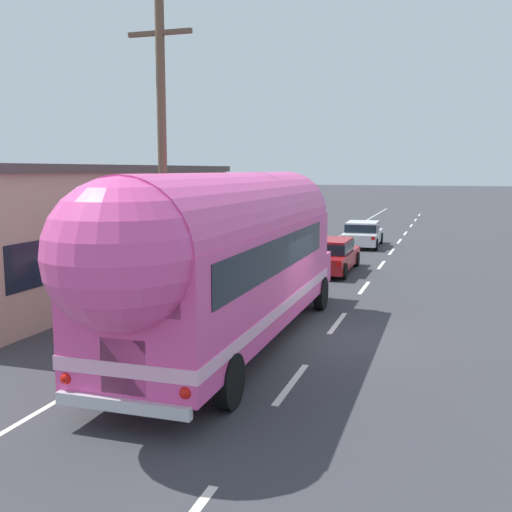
# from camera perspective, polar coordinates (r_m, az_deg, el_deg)

# --- Properties ---
(ground_plane) EXTENTS (300.00, 300.00, 0.00)m
(ground_plane) POSITION_cam_1_polar(r_m,az_deg,el_deg) (15.42, 6.68, -7.65)
(ground_plane) COLOR #38383D
(lane_markings) EXTENTS (3.98, 80.00, 0.01)m
(lane_markings) POSITION_cam_1_polar(r_m,az_deg,el_deg) (28.13, 6.38, -0.43)
(lane_markings) COLOR silver
(lane_markings) RESTS_ON ground
(utility_pole) EXTENTS (1.80, 0.24, 8.50)m
(utility_pole) POSITION_cam_1_polar(r_m,az_deg,el_deg) (16.48, -8.82, 8.89)
(utility_pole) COLOR brown
(utility_pole) RESTS_ON ground
(painted_bus) EXTENTS (2.65, 12.53, 4.12)m
(painted_bus) POSITION_cam_1_polar(r_m,az_deg,el_deg) (13.58, -2.79, 0.17)
(painted_bus) COLOR #EA4C9E
(painted_bus) RESTS_ON ground
(car_lead) EXTENTS (1.99, 4.70, 1.37)m
(car_lead) POSITION_cam_1_polar(r_m,az_deg,el_deg) (25.02, 6.92, 0.20)
(car_lead) COLOR #A5191E
(car_lead) RESTS_ON ground
(car_second) EXTENTS (2.04, 4.49, 1.37)m
(car_second) POSITION_cam_1_polar(r_m,az_deg,el_deg) (33.58, 10.03, 2.14)
(car_second) COLOR white
(car_second) RESTS_ON ground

